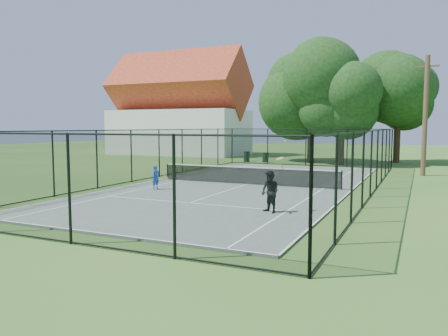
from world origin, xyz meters
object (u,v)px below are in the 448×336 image
at_px(trash_bin_right, 265,157).
at_px(player_blue, 156,177).
at_px(player_black, 270,192).
at_px(trash_bin_left, 247,157).
at_px(tennis_net, 247,175).
at_px(utility_pole, 425,115).

xyz_separation_m(trash_bin_right, player_blue, (0.69, -18.61, 0.22)).
bearing_deg(player_black, trash_bin_left, 113.54).
bearing_deg(player_blue, tennis_net, 46.96).
height_order(trash_bin_left, trash_bin_right, trash_bin_left).
bearing_deg(player_black, utility_pole, 72.45).
height_order(trash_bin_right, utility_pole, utility_pole).
distance_m(trash_bin_right, player_blue, 18.62).
bearing_deg(utility_pole, player_black, -107.55).
distance_m(trash_bin_right, player_black, 23.22).
relative_size(utility_pole, player_black, 2.92).
relative_size(utility_pole, player_blue, 6.39).
bearing_deg(player_blue, player_black, -25.09).
xyz_separation_m(trash_bin_right, utility_pole, (12.76, -5.96, 3.45)).
distance_m(tennis_net, trash_bin_right, 15.51).
relative_size(tennis_net, player_black, 3.85).
relative_size(trash_bin_left, player_black, 0.36).
xyz_separation_m(trash_bin_right, player_black, (7.72, -21.90, 0.39)).
distance_m(tennis_net, trash_bin_left, 15.68).
relative_size(tennis_net, utility_pole, 1.32).
bearing_deg(trash_bin_right, player_blue, -87.86).
xyz_separation_m(utility_pole, player_black, (-5.04, -15.94, -3.06)).
distance_m(utility_pole, player_blue, 17.78).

